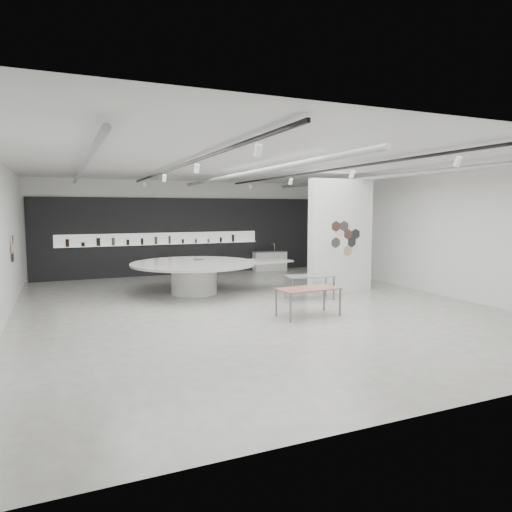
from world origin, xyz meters
name	(u,v)px	position (x,y,z in m)	size (l,w,h in m)	color
room	(249,231)	(-0.09, 0.00, 2.07)	(12.02, 14.02, 3.82)	#B6B6AC
back_wall_display	(184,236)	(-0.08, 6.93, 1.54)	(11.80, 0.27, 3.10)	black
partition_column	(340,236)	(3.50, 1.00, 1.80)	(2.20, 0.38, 3.60)	white
display_island	(197,273)	(-0.86, 2.44, 0.65)	(5.34, 4.37, 1.00)	white
sample_table_wood	(308,290)	(0.83, -1.63, 0.66)	(1.56, 0.86, 0.71)	#98644E
sample_table_stone	(310,277)	(1.96, 0.28, 0.64)	(1.46, 0.90, 0.70)	gray
kitchen_counter	(270,261)	(3.58, 6.52, 0.41)	(1.50, 0.69, 1.15)	white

